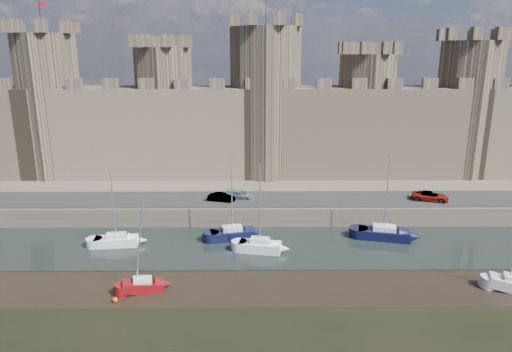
# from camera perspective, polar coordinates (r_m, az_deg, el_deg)

# --- Properties ---
(water_channel) EXTENTS (160.00, 12.00, 0.08)m
(water_channel) POSITION_cam_1_polar(r_m,az_deg,el_deg) (53.35, -0.34, -8.82)
(water_channel) COLOR black
(water_channel) RESTS_ON ground
(quay) EXTENTS (160.00, 60.00, 2.50)m
(quay) POSITION_cam_1_polar(r_m,az_deg,el_deg) (87.19, -0.39, 1.58)
(quay) COLOR #4C443A
(quay) RESTS_ON ground
(road) EXTENTS (160.00, 7.00, 0.10)m
(road) POSITION_cam_1_polar(r_m,az_deg,el_deg) (61.80, -0.36, -2.91)
(road) COLOR black
(road) RESTS_ON quay
(castle) EXTENTS (108.50, 11.00, 29.00)m
(castle) POSITION_cam_1_polar(r_m,az_deg,el_deg) (73.44, -0.90, 7.29)
(castle) COLOR #42382B
(castle) RESTS_ON quay
(car_1) EXTENTS (3.84, 2.12, 1.20)m
(car_1) POSITION_cam_1_polar(r_m,az_deg,el_deg) (60.96, -4.35, -2.67)
(car_1) COLOR gray
(car_1) RESTS_ON quay
(car_2) EXTENTS (4.09, 2.47, 1.11)m
(car_2) POSITION_cam_1_polar(r_m,az_deg,el_deg) (62.07, -2.00, -2.35)
(car_2) COLOR gray
(car_2) RESTS_ON quay
(car_3) EXTENTS (5.20, 3.60, 1.32)m
(car_3) POSITION_cam_1_polar(r_m,az_deg,el_deg) (65.35, 20.95, -2.38)
(car_3) COLOR gray
(car_3) RESTS_ON quay
(sailboat_0) EXTENTS (5.09, 2.42, 9.19)m
(sailboat_0) POSITION_cam_1_polar(r_m,az_deg,el_deg) (55.73, -17.08, -7.67)
(sailboat_0) COLOR white
(sailboat_0) RESTS_ON ground
(sailboat_1) EXTENTS (5.49, 3.02, 10.40)m
(sailboat_1) POSITION_cam_1_polar(r_m,az_deg,el_deg) (55.08, -2.97, -7.17)
(sailboat_1) COLOR black
(sailboat_1) RESTS_ON ground
(sailboat_2) EXTENTS (4.96, 2.67, 10.15)m
(sailboat_2) POSITION_cam_1_polar(r_m,az_deg,el_deg) (51.74, 0.49, -8.68)
(sailboat_2) COLOR white
(sailboat_2) RESTS_ON ground
(sailboat_3) EXTENTS (6.36, 3.67, 10.48)m
(sailboat_3) POSITION_cam_1_polar(r_m,az_deg,el_deg) (57.23, 15.69, -6.87)
(sailboat_3) COLOR black
(sailboat_3) RESTS_ON ground
(sailboat_4) EXTENTS (4.07, 2.48, 8.90)m
(sailboat_4) POSITION_cam_1_polar(r_m,az_deg,el_deg) (45.24, -14.00, -13.05)
(sailboat_4) COLOR maroon
(sailboat_4) RESTS_ON ground
(buoy_1) EXTENTS (0.50, 0.50, 0.50)m
(buoy_1) POSITION_cam_1_polar(r_m,az_deg,el_deg) (44.33, -17.21, -14.55)
(buoy_1) COLOR #C75008
(buoy_1) RESTS_ON ground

